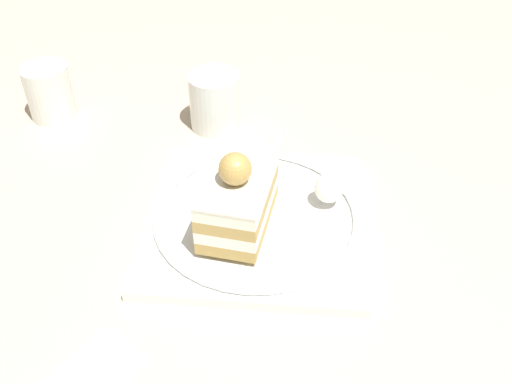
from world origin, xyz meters
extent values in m
plane|color=beige|center=(0.00, 0.00, 0.00)|extent=(2.40, 2.40, 0.00)
cube|color=white|center=(0.01, 0.02, 0.01)|extent=(0.30, 0.30, 0.01)
torus|color=white|center=(0.01, 0.02, 0.02)|extent=(0.28, 0.28, 0.01)
cube|color=tan|center=(-0.01, 0.04, 0.03)|extent=(0.13, 0.10, 0.02)
cube|color=white|center=(-0.01, 0.04, 0.04)|extent=(0.13, 0.10, 0.02)
cube|color=tan|center=(-0.01, 0.04, 0.06)|extent=(0.13, 0.10, 0.02)
cube|color=white|center=(-0.01, 0.04, 0.07)|extent=(0.13, 0.10, 0.02)
cube|color=white|center=(-0.01, 0.04, 0.08)|extent=(0.13, 0.10, 0.00)
sphere|color=tan|center=(-0.01, 0.05, 0.10)|extent=(0.03, 0.03, 0.03)
ellipsoid|color=white|center=(0.02, -0.06, 0.04)|extent=(0.03, 0.03, 0.03)
cube|color=silver|center=(0.13, -0.02, 0.02)|extent=(0.06, 0.03, 0.00)
cube|color=silver|center=(0.09, -0.01, 0.02)|extent=(0.02, 0.02, 0.00)
cube|color=silver|center=(0.07, 0.01, 0.02)|extent=(0.02, 0.01, 0.00)
cube|color=silver|center=(0.07, 0.00, 0.02)|extent=(0.02, 0.01, 0.00)
cube|color=silver|center=(0.07, 0.00, 0.02)|extent=(0.02, 0.01, 0.00)
cube|color=silver|center=(0.07, 0.00, 0.02)|extent=(0.02, 0.01, 0.00)
cylinder|color=white|center=(0.22, 0.05, 0.04)|extent=(0.07, 0.07, 0.08)
cylinder|color=black|center=(0.22, 0.05, 0.03)|extent=(0.06, 0.06, 0.06)
cylinder|color=white|center=(0.28, 0.28, 0.04)|extent=(0.06, 0.06, 0.08)
cylinder|color=beige|center=(0.28, 0.28, 0.02)|extent=(0.06, 0.06, 0.04)
cube|color=white|center=(-0.17, 0.20, 0.00)|extent=(0.11, 0.12, 0.00)
camera|label=1|loc=(-0.48, 0.09, 0.47)|focal=41.27mm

